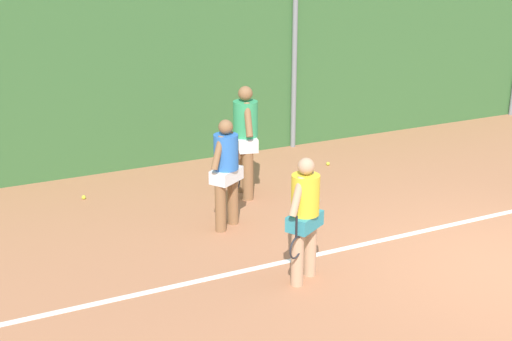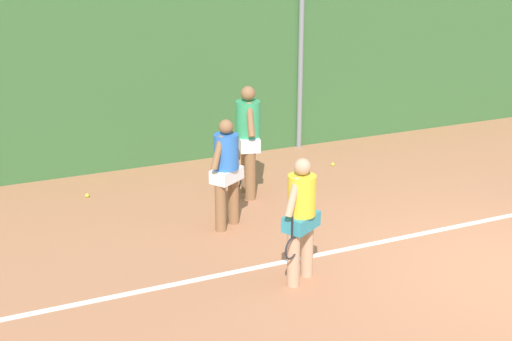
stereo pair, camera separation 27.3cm
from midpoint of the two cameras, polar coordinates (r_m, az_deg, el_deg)
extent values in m
plane|color=#B2704C|center=(10.76, 12.65, -3.93)|extent=(31.09, 31.09, 0.00)
cube|color=#386633|center=(13.68, 2.26, 9.39)|extent=(20.21, 0.25, 3.59)
cylinder|color=gray|center=(13.51, 2.61, 9.75)|extent=(0.10, 0.10, 3.82)
cube|color=white|center=(10.49, 13.90, -4.64)|extent=(14.77, 0.10, 0.01)
cylinder|color=tan|center=(8.77, 3.59, -6.52)|extent=(0.16, 0.16, 0.71)
cylinder|color=tan|center=(8.52, 2.51, -7.29)|extent=(0.16, 0.16, 0.71)
cube|color=teal|center=(8.46, 3.11, -4.18)|extent=(0.55, 0.48, 0.19)
cylinder|color=yellow|center=(8.32, 3.16, -2.01)|extent=(0.34, 0.34, 0.50)
sphere|color=tan|center=(8.20, 3.20, 0.35)|extent=(0.20, 0.20, 0.20)
cylinder|color=tan|center=(8.47, 3.85, -1.37)|extent=(0.26, 0.19, 0.48)
cylinder|color=tan|center=(8.15, 2.45, -2.18)|extent=(0.26, 0.19, 0.48)
cylinder|color=black|center=(8.20, 2.40, -4.69)|extent=(0.03, 0.03, 0.28)
torus|color=#26262B|center=(8.31, 2.37, -6.39)|extent=(0.26, 0.16, 0.28)
cylinder|color=#8C603D|center=(9.99, -3.72, -3.10)|extent=(0.16, 0.16, 0.72)
cylinder|color=#8C603D|center=(10.23, -2.68, -2.52)|extent=(0.16, 0.16, 0.72)
cube|color=white|center=(9.95, -3.24, -0.38)|extent=(0.55, 0.49, 0.19)
cylinder|color=blue|center=(9.84, -3.28, 1.54)|extent=(0.35, 0.35, 0.51)
sphere|color=#8C603D|center=(9.73, -3.32, 3.61)|extent=(0.21, 0.21, 0.21)
cylinder|color=#8C603D|center=(9.67, -3.97, 1.45)|extent=(0.27, 0.20, 0.49)
cylinder|color=#8C603D|center=(9.98, -2.62, 2.05)|extent=(0.27, 0.20, 0.49)
cylinder|color=black|center=(10.18, -2.56, 0.32)|extent=(0.03, 0.03, 0.28)
torus|color=#26262B|center=(10.28, -2.53, -1.10)|extent=(0.25, 0.17, 0.28)
cylinder|color=#8C603D|center=(11.12, -1.38, -0.44)|extent=(0.18, 0.18, 0.80)
cylinder|color=#8C603D|center=(11.45, -1.70, 0.15)|extent=(0.18, 0.18, 0.80)
cube|color=white|center=(11.12, -1.57, 2.33)|extent=(0.43, 0.59, 0.21)
cylinder|color=#339E60|center=(11.01, -1.58, 4.28)|extent=(0.39, 0.39, 0.57)
sphere|color=#8C603D|center=(10.91, -1.60, 6.37)|extent=(0.23, 0.23, 0.23)
cylinder|color=#8C603D|center=(10.79, -1.37, 4.19)|extent=(0.16, 0.32, 0.54)
cylinder|color=#8C603D|center=(11.22, -1.79, 4.78)|extent=(0.16, 0.32, 0.54)
sphere|color=#CCDB33|center=(12.08, -2.04, -0.65)|extent=(0.07, 0.07, 0.07)
sphere|color=#CCDB33|center=(12.88, 5.35, 0.56)|extent=(0.07, 0.07, 0.07)
sphere|color=#CCDB33|center=(11.62, -14.67, -2.16)|extent=(0.07, 0.07, 0.07)
camera|label=1|loc=(0.14, -90.80, -0.28)|focal=48.53mm
camera|label=2|loc=(0.14, 89.20, 0.28)|focal=48.53mm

